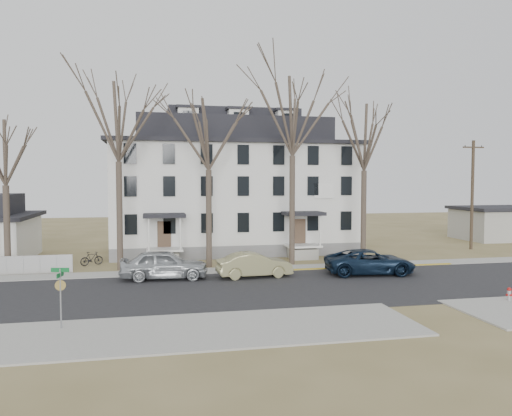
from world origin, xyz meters
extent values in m
plane|color=olive|center=(0.00, 0.00, 0.00)|extent=(120.00, 120.00, 0.00)
cube|color=#27272A|center=(0.00, 2.00, 0.00)|extent=(120.00, 10.00, 0.04)
cube|color=#A09F97|center=(0.00, 8.00, 0.00)|extent=(120.00, 2.00, 0.08)
cube|color=#A09F97|center=(-8.00, -5.00, 0.00)|extent=(20.00, 5.00, 0.08)
cube|color=gold|center=(5.00, 7.10, 0.00)|extent=(14.00, 0.25, 0.06)
cube|color=slate|center=(-2.00, 18.00, 0.50)|extent=(20.00, 10.00, 1.00)
cube|color=silver|center=(-2.00, 18.00, 5.00)|extent=(20.00, 10.00, 8.00)
cube|color=black|center=(-2.00, 18.00, 9.10)|extent=(20.80, 10.80, 0.30)
cube|color=black|center=(-2.00, 18.00, 10.25)|extent=(16.00, 7.00, 2.00)
cube|color=black|center=(-2.00, 18.00, 11.65)|extent=(11.00, 4.50, 0.80)
cube|color=white|center=(-8.00, 12.04, 1.00)|extent=(2.60, 2.00, 0.16)
cube|color=white|center=(2.50, 12.04, 1.00)|extent=(2.60, 2.00, 0.16)
cube|color=white|center=(4.50, 12.92, 5.20)|extent=(1.60, 0.08, 1.20)
cube|color=#A09F97|center=(26.00, 20.00, 1.50)|extent=(8.00, 6.00, 3.00)
cube|color=black|center=(26.00, 20.00, 3.20)|extent=(8.50, 6.50, 0.30)
cylinder|color=#473B31|center=(-11.00, 9.80, 3.64)|extent=(0.40, 0.40, 7.28)
cylinder|color=#473B31|center=(-5.00, 9.80, 3.38)|extent=(0.40, 0.40, 6.76)
cylinder|color=#473B31|center=(1.00, 9.80, 3.90)|extent=(0.40, 0.40, 7.80)
cylinder|color=#473B31|center=(6.50, 9.80, 3.38)|extent=(0.40, 0.40, 6.76)
cylinder|color=#473B31|center=(-18.00, 9.80, 2.86)|extent=(0.40, 0.40, 5.72)
cylinder|color=#3D3023|center=(18.50, 14.00, 4.75)|extent=(0.28, 0.28, 9.50)
cube|color=#3D3023|center=(18.50, 14.00, 8.90)|extent=(2.00, 0.12, 0.12)
imported|color=#A8ACB0|center=(-8.18, 5.90, 0.90)|extent=(5.38, 2.42, 1.80)
imported|color=#8A8659|center=(-2.68, 5.41, 0.76)|extent=(4.74, 1.91, 1.53)
imported|color=black|center=(4.77, 4.84, 0.79)|extent=(5.97, 3.28, 1.58)
imported|color=black|center=(-8.86, 12.15, 0.42)|extent=(1.62, 0.60, 0.85)
imported|color=black|center=(-13.08, 11.89, 0.48)|extent=(1.65, 1.11, 0.97)
cylinder|color=#B7B7BA|center=(8.49, -3.25, 0.03)|extent=(0.28, 0.28, 0.05)
cylinder|color=#B7B7BA|center=(8.49, -3.25, 0.32)|extent=(0.19, 0.19, 0.50)
sphere|color=#A51411|center=(8.49, -3.25, 0.62)|extent=(0.21, 0.21, 0.21)
cylinder|color=#A51411|center=(8.49, -3.25, 0.35)|extent=(0.30, 0.11, 0.11)
cylinder|color=#A51411|center=(8.49, -3.25, 0.35)|extent=(0.11, 0.27, 0.11)
cylinder|color=gray|center=(-12.50, -3.66, 1.25)|extent=(0.07, 0.07, 2.50)
cube|color=#0C5926|center=(-12.50, -3.66, 2.45)|extent=(0.72, 0.03, 0.17)
cube|color=#0C5926|center=(-12.50, -3.66, 2.25)|extent=(0.03, 0.72, 0.17)
camera|label=1|loc=(-8.85, -24.66, 6.05)|focal=35.00mm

